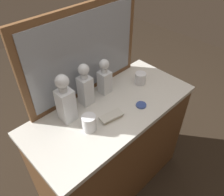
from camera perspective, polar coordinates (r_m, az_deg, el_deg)
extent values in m
plane|color=#2D2319|center=(2.13, 0.00, -19.47)|extent=(6.00, 6.00, 0.00)
cube|color=brown|center=(1.79, 0.00, -12.87)|extent=(1.12, 0.51, 0.83)
cube|color=silver|center=(1.47, 0.00, -2.85)|extent=(1.16, 0.53, 0.03)
cube|color=brown|center=(1.43, -7.11, 11.23)|extent=(0.88, 0.03, 0.59)
cube|color=gray|center=(1.42, -6.73, 11.03)|extent=(0.80, 0.01, 0.51)
cube|color=white|center=(1.34, -11.51, -1.83)|extent=(0.09, 0.09, 0.21)
cube|color=#8C4C14|center=(1.37, -11.28, -3.14)|extent=(0.07, 0.07, 0.13)
cylinder|color=white|center=(1.26, -12.23, 2.25)|extent=(0.05, 0.05, 0.03)
sphere|color=white|center=(1.23, -12.56, 4.10)|extent=(0.08, 0.08, 0.08)
cube|color=white|center=(1.53, -1.88, 4.04)|extent=(0.07, 0.07, 0.16)
cube|color=#8C4C14|center=(1.55, -1.86, 3.28)|extent=(0.06, 0.06, 0.11)
cylinder|color=white|center=(1.48, -1.96, 7.03)|extent=(0.04, 0.04, 0.03)
sphere|color=white|center=(1.45, -2.00, 8.52)|extent=(0.07, 0.07, 0.07)
cube|color=white|center=(1.44, -6.70, 1.86)|extent=(0.08, 0.08, 0.20)
cube|color=#8C4C14|center=(1.46, -6.62, 1.00)|extent=(0.07, 0.07, 0.14)
cylinder|color=white|center=(1.37, -7.06, 5.55)|extent=(0.04, 0.04, 0.03)
sphere|color=white|center=(1.34, -7.22, 7.17)|extent=(0.07, 0.07, 0.07)
cylinder|color=white|center=(1.65, 7.18, 4.98)|extent=(0.08, 0.08, 0.08)
cylinder|color=silver|center=(1.67, 7.08, 3.98)|extent=(0.07, 0.07, 0.01)
cylinder|color=white|center=(1.30, -5.82, -6.29)|extent=(0.08, 0.08, 0.10)
cylinder|color=silver|center=(1.33, -5.69, -7.59)|extent=(0.08, 0.08, 0.01)
cube|color=#B7A88C|center=(1.38, -0.16, -4.88)|extent=(0.14, 0.08, 0.01)
cube|color=beige|center=(1.37, -0.16, -4.53)|extent=(0.16, 0.09, 0.01)
cylinder|color=#33478C|center=(1.47, 7.39, -1.78)|extent=(0.07, 0.07, 0.01)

